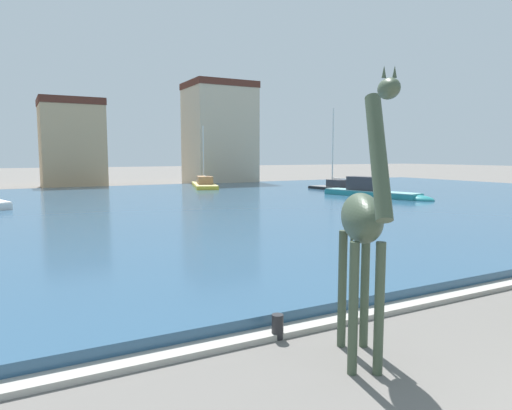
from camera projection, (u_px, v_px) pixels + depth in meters
harbor_water at (143, 209)px, 29.94m from camera, size 90.44×43.34×0.36m
quay_edge_coping at (380, 311)px, 10.72m from camera, size 90.44×0.50×0.12m
giraffe_statue at (363, 224)px, 7.90m from camera, size 1.75×2.61×4.90m
sailboat_yellow at (204, 185)px, 48.67m from camera, size 4.71×9.87×6.79m
sailboat_black at (332, 188)px, 44.97m from camera, size 2.56×6.79×8.23m
sailboat_teal at (377, 194)px, 36.64m from camera, size 3.87×9.60×7.56m
mooring_bollard at (278, 327)px, 9.22m from camera, size 0.24×0.24×0.50m
townhouse_wide_warehouse at (72, 143)px, 52.80m from camera, size 6.92×6.38×10.09m
townhouse_corner_house at (220, 134)px, 57.91m from camera, size 8.01×6.99×12.74m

